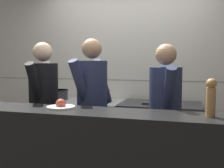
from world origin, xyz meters
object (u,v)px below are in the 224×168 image
at_px(stock_pot, 58,94).
at_px(chefs_knife, 155,104).
at_px(oven_range, 79,131).
at_px(pepper_mill, 211,97).
at_px(chef_line, 165,114).
at_px(chef_head_cook, 44,105).
at_px(chef_sous, 92,105).
at_px(sauce_pot, 100,95).
at_px(plated_dish_main, 61,106).
at_px(mixing_bowl_steel, 174,100).

relative_size(stock_pot, chefs_knife, 0.74).
height_order(oven_range, pepper_mill, pepper_mill).
distance_m(oven_range, chef_line, 1.52).
distance_m(chef_head_cook, chef_sous, 0.58).
height_order(pepper_mill, chef_sous, chef_sous).
relative_size(stock_pot, pepper_mill, 1.01).
height_order(oven_range, chef_head_cook, chef_head_cook).
height_order(sauce_pot, plated_dish_main, plated_dish_main).
xyz_separation_m(oven_range, chef_sous, (0.44, -0.66, 0.50)).
relative_size(oven_range, chefs_knife, 2.98).
relative_size(stock_pot, sauce_pot, 1.03).
bearing_deg(stock_pot, chef_line, -25.53).
height_order(mixing_bowl_steel, chefs_knife, mixing_bowl_steel).
height_order(chef_sous, chef_line, chef_sous).
distance_m(chef_head_cook, chef_line, 1.38).
bearing_deg(stock_pot, plated_dish_main, -61.62).
xyz_separation_m(plated_dish_main, chef_head_cook, (-0.49, 0.53, -0.11)).
bearing_deg(sauce_pot, stock_pot, 175.54).
bearing_deg(plated_dish_main, chef_line, 29.91).
distance_m(chefs_knife, pepper_mill, 1.29).
bearing_deg(chef_line, plated_dish_main, -164.01).
bearing_deg(chef_head_cook, chef_line, -4.98).
height_order(sauce_pot, chef_line, chef_line).
xyz_separation_m(oven_range, chefs_knife, (1.09, -0.13, 0.45)).
height_order(oven_range, chefs_knife, chefs_knife).
xyz_separation_m(oven_range, stock_pot, (-0.33, 0.03, 0.51)).
relative_size(plated_dish_main, chef_sous, 0.16).
bearing_deg(chefs_knife, stock_pot, 173.48).
height_order(chefs_knife, plated_dish_main, plated_dish_main).
bearing_deg(chef_sous, mixing_bowl_steel, 57.15).
height_order(chefs_knife, chef_head_cook, chef_head_cook).
height_order(mixing_bowl_steel, pepper_mill, pepper_mill).
relative_size(chefs_knife, pepper_mill, 1.37).
xyz_separation_m(sauce_pot, chefs_knife, (0.76, -0.11, -0.07)).
bearing_deg(chefs_knife, oven_range, 172.98).
distance_m(mixing_bowl_steel, chef_sous, 1.13).
relative_size(mixing_bowl_steel, chef_head_cook, 0.13).
xyz_separation_m(sauce_pot, plated_dish_main, (0.03, -1.22, 0.06)).
xyz_separation_m(chefs_knife, chef_sous, (-0.64, -0.53, 0.04)).
bearing_deg(chef_head_cook, mixing_bowl_steel, 23.96).
bearing_deg(chef_sous, plated_dish_main, -81.47).
distance_m(oven_range, chefs_knife, 1.19).
xyz_separation_m(stock_pot, chefs_knife, (1.42, -0.16, -0.06)).
bearing_deg(chefs_knife, chef_sous, -140.82).
xyz_separation_m(oven_range, sauce_pot, (0.33, -0.02, 0.52)).
height_order(stock_pot, sauce_pot, sauce_pot).
bearing_deg(mixing_bowl_steel, plated_dish_main, -126.16).
bearing_deg(oven_range, stock_pot, 175.13).
height_order(stock_pot, chef_head_cook, chef_head_cook).
distance_m(oven_range, pepper_mill, 2.19).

